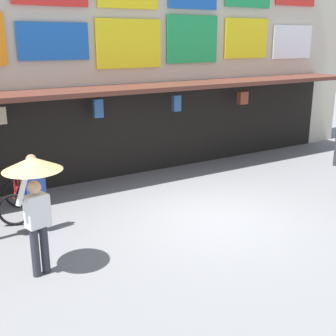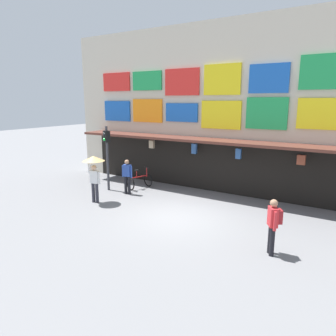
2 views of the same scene
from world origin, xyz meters
name	(u,v)px [view 1 (image 1 of 2)]	position (x,y,z in m)	size (l,w,h in m)	color
ground_plane	(213,218)	(0.00, 0.00, 0.00)	(80.00, 80.00, 0.00)	slate
shopfront	(119,36)	(0.00, 4.57, 3.96)	(18.00, 2.60, 8.00)	beige
bicycle_parked	(17,200)	(-3.69, 2.44, 0.39)	(1.05, 1.33, 1.05)	black
pedestrian_with_umbrella	(34,183)	(-3.98, -0.40, 1.64)	(0.96, 0.96, 2.08)	#2D2D38
pedestrian_in_red	(34,189)	(-3.57, 1.33, 0.95)	(0.52, 0.29, 1.68)	black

